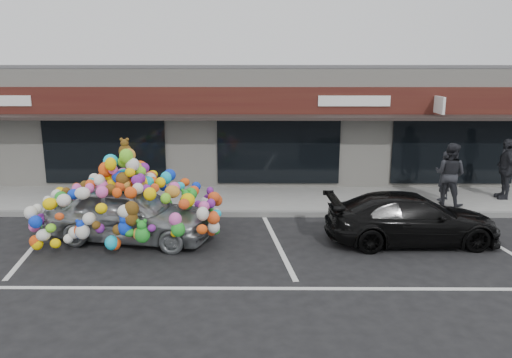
{
  "coord_description": "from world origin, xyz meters",
  "views": [
    {
      "loc": [
        2.36,
        -11.46,
        4.36
      ],
      "look_at": [
        2.26,
        1.4,
        1.38
      ],
      "focal_mm": 35.0,
      "sensor_mm": 36.0,
      "label": 1
    }
  ],
  "objects_px": {
    "pedestrian_b": "(450,174)",
    "toy_car": "(130,206)",
    "pedestrian_a": "(444,176)",
    "black_sedan": "(412,219)",
    "pedestrian_c": "(506,169)"
  },
  "relations": [
    {
      "from": "black_sedan",
      "to": "pedestrian_c",
      "type": "distance_m",
      "value": 5.47
    },
    {
      "from": "pedestrian_b",
      "to": "toy_car",
      "type": "bearing_deg",
      "value": 57.74
    },
    {
      "from": "pedestrian_b",
      "to": "pedestrian_c",
      "type": "distance_m",
      "value": 2.18
    },
    {
      "from": "black_sedan",
      "to": "pedestrian_a",
      "type": "xyz_separation_m",
      "value": [
        2.02,
        3.44,
        0.31
      ]
    },
    {
      "from": "toy_car",
      "to": "black_sedan",
      "type": "bearing_deg",
      "value": -80.33
    },
    {
      "from": "pedestrian_a",
      "to": "black_sedan",
      "type": "bearing_deg",
      "value": 20.93
    },
    {
      "from": "pedestrian_a",
      "to": "pedestrian_b",
      "type": "distance_m",
      "value": 0.57
    },
    {
      "from": "toy_car",
      "to": "pedestrian_b",
      "type": "relative_size",
      "value": 2.47
    },
    {
      "from": "toy_car",
      "to": "pedestrian_a",
      "type": "xyz_separation_m",
      "value": [
        9.04,
        3.31,
        0.05
      ]
    },
    {
      "from": "black_sedan",
      "to": "pedestrian_c",
      "type": "relative_size",
      "value": 2.21
    },
    {
      "from": "pedestrian_a",
      "to": "pedestrian_c",
      "type": "xyz_separation_m",
      "value": [
        2.01,
        0.23,
        0.18
      ]
    },
    {
      "from": "toy_car",
      "to": "pedestrian_c",
      "type": "distance_m",
      "value": 11.6
    },
    {
      "from": "pedestrian_a",
      "to": "pedestrian_c",
      "type": "distance_m",
      "value": 2.03
    },
    {
      "from": "pedestrian_b",
      "to": "pedestrian_c",
      "type": "xyz_separation_m",
      "value": [
        2.04,
        0.77,
        0.01
      ]
    },
    {
      "from": "pedestrian_c",
      "to": "pedestrian_a",
      "type": "bearing_deg",
      "value": -79.03
    }
  ]
}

